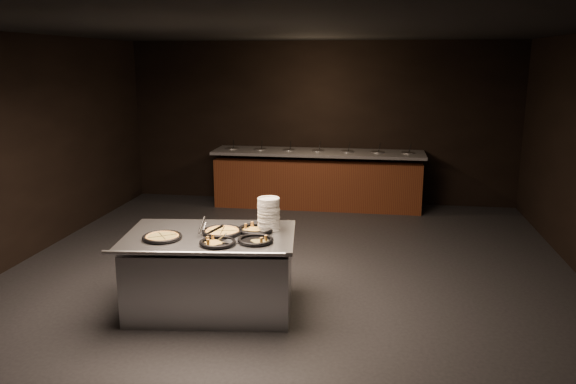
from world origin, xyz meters
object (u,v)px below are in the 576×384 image
(plate_stack, at_px, (269,214))
(serving_counter, at_px, (211,273))
(pan_cheese_whole, at_px, (222,231))
(pan_veggie_whole, at_px, (162,237))

(plate_stack, bearing_deg, serving_counter, -156.25)
(plate_stack, height_order, pan_cheese_whole, plate_stack)
(plate_stack, bearing_deg, pan_cheese_whole, -155.89)
(pan_cheese_whole, bearing_deg, serving_counter, -157.63)
(serving_counter, bearing_deg, pan_veggie_whole, -159.11)
(serving_counter, height_order, plate_stack, plate_stack)
(serving_counter, height_order, pan_veggie_whole, pan_veggie_whole)
(serving_counter, xyz_separation_m, pan_cheese_whole, (0.12, 0.05, 0.45))
(pan_veggie_whole, bearing_deg, pan_cheese_whole, 26.69)
(pan_cheese_whole, bearing_deg, plate_stack, 24.11)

